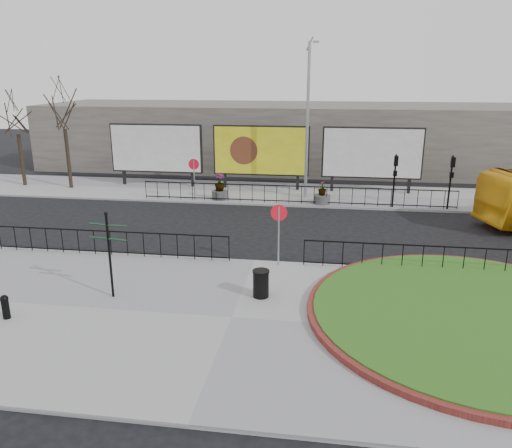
% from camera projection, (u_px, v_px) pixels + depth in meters
% --- Properties ---
extents(ground, '(90.00, 90.00, 0.00)m').
position_uv_depth(ground, '(255.00, 263.00, 20.30)').
color(ground, black).
rests_on(ground, ground).
extents(pavement_near, '(30.00, 10.00, 0.12)m').
position_uv_depth(pavement_near, '(232.00, 319.00, 15.55)').
color(pavement_near, gray).
rests_on(pavement_near, ground).
extents(pavement_far, '(44.00, 6.00, 0.12)m').
position_uv_depth(pavement_far, '(282.00, 194.00, 31.65)').
color(pavement_far, gray).
rests_on(pavement_far, ground).
extents(brick_edge, '(10.40, 10.40, 0.18)m').
position_uv_depth(brick_edge, '(475.00, 316.00, 15.43)').
color(brick_edge, maroon).
rests_on(brick_edge, pavement_near).
extents(grass_lawn, '(10.00, 10.00, 0.22)m').
position_uv_depth(grass_lawn, '(476.00, 315.00, 15.42)').
color(grass_lawn, '#205015').
rests_on(grass_lawn, pavement_near).
extents(railing_near_left, '(10.00, 0.10, 1.10)m').
position_uv_depth(railing_near_left, '(111.00, 243.00, 20.64)').
color(railing_near_left, black).
rests_on(railing_near_left, pavement_near).
extents(railing_near_right, '(9.00, 0.10, 1.10)m').
position_uv_depth(railing_near_right, '(423.00, 258.00, 18.94)').
color(railing_near_right, black).
rests_on(railing_near_right, pavement_near).
extents(railing_far, '(18.00, 0.10, 1.10)m').
position_uv_depth(railing_far, '(295.00, 195.00, 28.78)').
color(railing_far, black).
rests_on(railing_far, pavement_far).
extents(speed_sign_far, '(0.64, 0.07, 2.47)m').
position_uv_depth(speed_sign_far, '(194.00, 170.00, 29.33)').
color(speed_sign_far, gray).
rests_on(speed_sign_far, pavement_far).
extents(speed_sign_near, '(0.64, 0.07, 2.47)m').
position_uv_depth(speed_sign_near, '(279.00, 222.00, 19.23)').
color(speed_sign_near, gray).
rests_on(speed_sign_near, pavement_near).
extents(billboard_left, '(6.20, 0.31, 4.10)m').
position_uv_depth(billboard_left, '(156.00, 149.00, 32.99)').
color(billboard_left, black).
rests_on(billboard_left, pavement_far).
extents(billboard_mid, '(6.20, 0.31, 4.10)m').
position_uv_depth(billboard_mid, '(261.00, 151.00, 32.03)').
color(billboard_mid, black).
rests_on(billboard_mid, pavement_far).
extents(billboard_right, '(6.20, 0.31, 4.10)m').
position_uv_depth(billboard_right, '(372.00, 153.00, 31.08)').
color(billboard_right, black).
rests_on(billboard_right, pavement_far).
extents(lamp_post, '(0.74, 0.18, 9.23)m').
position_uv_depth(lamp_post, '(308.00, 119.00, 29.11)').
color(lamp_post, gray).
rests_on(lamp_post, pavement_far).
extents(signal_pole_a, '(0.22, 0.26, 3.00)m').
position_uv_depth(signal_pole_a, '(395.00, 173.00, 27.65)').
color(signal_pole_a, black).
rests_on(signal_pole_a, pavement_far).
extents(signal_pole_b, '(0.22, 0.26, 3.00)m').
position_uv_depth(signal_pole_b, '(451.00, 174.00, 27.24)').
color(signal_pole_b, black).
rests_on(signal_pole_b, pavement_far).
extents(tree_left, '(2.00, 2.00, 7.00)m').
position_uv_depth(tree_left, '(66.00, 134.00, 32.05)').
color(tree_left, '#2D2119').
rests_on(tree_left, pavement_far).
extents(tree_mid, '(2.00, 2.00, 6.20)m').
position_uv_depth(tree_mid, '(19.00, 139.00, 32.93)').
color(tree_mid, '#2D2119').
rests_on(tree_mid, pavement_far).
extents(building_backdrop, '(40.00, 10.00, 5.00)m').
position_uv_depth(building_backdrop, '(294.00, 136.00, 40.41)').
color(building_backdrop, slate).
rests_on(building_backdrop, ground).
extents(fingerpost_sign, '(1.40, 0.38, 3.00)m').
position_uv_depth(fingerpost_sign, '(109.00, 246.00, 16.46)').
color(fingerpost_sign, black).
rests_on(fingerpost_sign, pavement_near).
extents(bollard, '(0.25, 0.25, 0.78)m').
position_uv_depth(bollard, '(5.00, 306.00, 15.35)').
color(bollard, black).
rests_on(bollard, pavement_near).
extents(litter_bin, '(0.58, 0.58, 0.96)m').
position_uv_depth(litter_bin, '(261.00, 283.00, 16.83)').
color(litter_bin, black).
rests_on(litter_bin, pavement_near).
extents(planter_a, '(0.97, 0.97, 1.59)m').
position_uv_depth(planter_a, '(220.00, 189.00, 29.88)').
color(planter_a, '#4C4C4F').
rests_on(planter_a, pavement_far).
extents(planter_c, '(0.96, 0.96, 1.35)m').
position_uv_depth(planter_c, '(322.00, 196.00, 28.90)').
color(planter_c, '#4C4C4F').
rests_on(planter_c, pavement_far).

